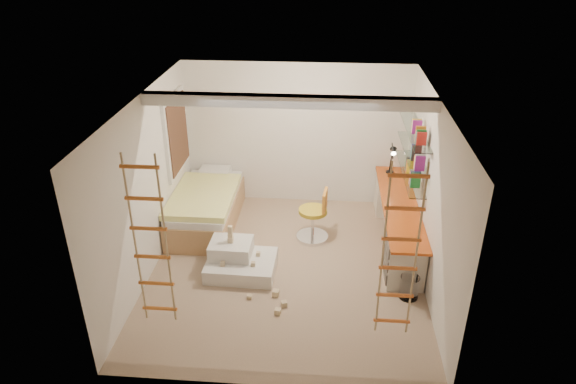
# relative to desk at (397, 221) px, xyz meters

# --- Properties ---
(floor) EXTENTS (4.50, 4.50, 0.00)m
(floor) POSITION_rel_desk_xyz_m (-1.72, -0.86, -0.40)
(floor) COLOR #92775E
(floor) RESTS_ON ground
(ceiling_beam) EXTENTS (4.00, 0.18, 0.16)m
(ceiling_beam) POSITION_rel_desk_xyz_m (-1.72, -0.56, 2.12)
(ceiling_beam) COLOR white
(ceiling_beam) RESTS_ON ceiling
(window_frame) EXTENTS (0.06, 1.15, 1.35)m
(window_frame) POSITION_rel_desk_xyz_m (-3.69, 0.64, 1.15)
(window_frame) COLOR white
(window_frame) RESTS_ON wall_left
(window_blind) EXTENTS (0.02, 1.00, 1.20)m
(window_blind) POSITION_rel_desk_xyz_m (-3.65, 0.64, 1.15)
(window_blind) COLOR #4C2D1E
(window_blind) RESTS_ON window_frame
(rope_ladder_left) EXTENTS (0.41, 0.04, 2.13)m
(rope_ladder_left) POSITION_rel_desk_xyz_m (-3.07, -2.61, 1.11)
(rope_ladder_left) COLOR orange
(rope_ladder_left) RESTS_ON ceiling
(rope_ladder_right) EXTENTS (0.41, 0.04, 2.13)m
(rope_ladder_right) POSITION_rel_desk_xyz_m (-0.37, -2.61, 1.11)
(rope_ladder_right) COLOR orange
(rope_ladder_right) RESTS_ON ceiling
(waste_bin) EXTENTS (0.27, 0.27, 0.33)m
(waste_bin) POSITION_rel_desk_xyz_m (0.03, -1.40, -0.24)
(waste_bin) COLOR white
(waste_bin) RESTS_ON floor
(desk) EXTENTS (0.56, 2.80, 0.75)m
(desk) POSITION_rel_desk_xyz_m (0.00, 0.00, 0.00)
(desk) COLOR #C44F17
(desk) RESTS_ON floor
(shelves) EXTENTS (0.25, 1.80, 0.71)m
(shelves) POSITION_rel_desk_xyz_m (0.15, 0.27, 1.10)
(shelves) COLOR white
(shelves) RESTS_ON wall_right
(bed) EXTENTS (1.02, 2.00, 0.69)m
(bed) POSITION_rel_desk_xyz_m (-3.20, 0.36, -0.07)
(bed) COLOR #AD7F51
(bed) RESTS_ON floor
(task_lamp) EXTENTS (0.14, 0.36, 0.57)m
(task_lamp) POSITION_rel_desk_xyz_m (-0.05, 0.96, 0.73)
(task_lamp) COLOR black
(task_lamp) RESTS_ON desk
(swivel_chair) EXTENTS (0.59, 0.59, 0.89)m
(swivel_chair) POSITION_rel_desk_xyz_m (-1.33, 0.02, -0.07)
(swivel_chair) COLOR gold
(swivel_chair) RESTS_ON floor
(play_platform) EXTENTS (1.03, 0.81, 0.45)m
(play_platform) POSITION_rel_desk_xyz_m (-2.43, -0.96, -0.23)
(play_platform) COLOR silver
(play_platform) RESTS_ON floor
(toy_blocks) EXTENTS (1.01, 1.09, 0.72)m
(toy_blocks) POSITION_rel_desk_xyz_m (-2.21, -1.28, -0.14)
(toy_blocks) COLOR #CCB284
(toy_blocks) RESTS_ON floor
(books) EXTENTS (0.14, 0.64, 0.92)m
(books) POSITION_rel_desk_xyz_m (0.15, 0.27, 1.20)
(books) COLOR #1E722D
(books) RESTS_ON shelves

